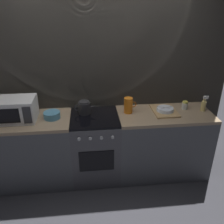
# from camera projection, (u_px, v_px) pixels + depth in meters

# --- Properties ---
(ground_plane) EXTENTS (8.00, 8.00, 0.00)m
(ground_plane) POSITION_uv_depth(u_px,v_px,m) (96.00, 174.00, 3.36)
(ground_plane) COLOR #2D2D33
(back_wall) EXTENTS (3.60, 0.05, 2.40)m
(back_wall) POSITION_uv_depth(u_px,v_px,m) (93.00, 85.00, 3.13)
(back_wall) COLOR #A39989
(back_wall) RESTS_ON ground_plane
(counter_left) EXTENTS (1.20, 0.60, 0.90)m
(counter_left) POSITION_uv_depth(u_px,v_px,m) (25.00, 151.00, 3.08)
(counter_left) COLOR #515459
(counter_left) RESTS_ON ground_plane
(stove_unit) EXTENTS (0.60, 0.63, 0.90)m
(stove_unit) POSITION_uv_depth(u_px,v_px,m) (96.00, 147.00, 3.16)
(stove_unit) COLOR #4C4C51
(stove_unit) RESTS_ON ground_plane
(counter_right) EXTENTS (1.20, 0.60, 0.90)m
(counter_right) POSITION_uv_depth(u_px,v_px,m) (162.00, 143.00, 3.25)
(counter_right) COLOR #515459
(counter_right) RESTS_ON ground_plane
(microwave) EXTENTS (0.46, 0.35, 0.27)m
(microwave) POSITION_uv_depth(u_px,v_px,m) (16.00, 110.00, 2.83)
(microwave) COLOR white
(microwave) RESTS_ON counter_left
(kettle) EXTENTS (0.28, 0.15, 0.17)m
(kettle) POSITION_uv_depth(u_px,v_px,m) (84.00, 108.00, 3.01)
(kettle) COLOR #262628
(kettle) RESTS_ON stove_unit
(mixing_bowl) EXTENTS (0.20, 0.20, 0.08)m
(mixing_bowl) POSITION_uv_depth(u_px,v_px,m) (52.00, 115.00, 2.91)
(mixing_bowl) COLOR teal
(mixing_bowl) RESTS_ON counter_left
(pitcher) EXTENTS (0.16, 0.11, 0.20)m
(pitcher) POSITION_uv_depth(u_px,v_px,m) (128.00, 105.00, 3.03)
(pitcher) COLOR orange
(pitcher) RESTS_ON counter_right
(dish_pile) EXTENTS (0.30, 0.40, 0.07)m
(dish_pile) POSITION_uv_depth(u_px,v_px,m) (165.00, 110.00, 3.08)
(dish_pile) COLOR tan
(dish_pile) RESTS_ON counter_right
(spice_jar) EXTENTS (0.08, 0.08, 0.10)m
(spice_jar) POSITION_uv_depth(u_px,v_px,m) (185.00, 105.00, 3.15)
(spice_jar) COLOR silver
(spice_jar) RESTS_ON counter_right
(spray_bottle) EXTENTS (0.08, 0.06, 0.20)m
(spray_bottle) POSITION_uv_depth(u_px,v_px,m) (204.00, 105.00, 3.09)
(spray_bottle) COLOR #E5CC72
(spray_bottle) RESTS_ON counter_right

